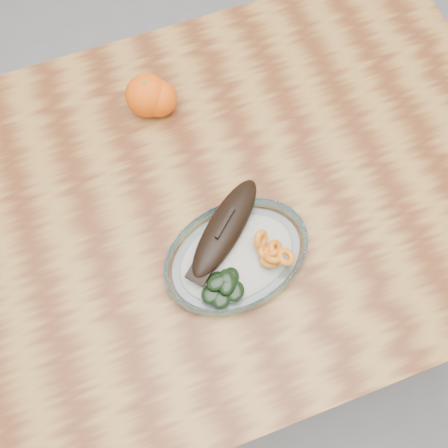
% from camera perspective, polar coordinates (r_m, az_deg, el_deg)
% --- Properties ---
extents(ground, '(3.00, 3.00, 0.00)m').
position_cam_1_polar(ground, '(1.71, -0.94, -8.38)').
color(ground, slate).
rests_on(ground, ground).
extents(dining_table, '(1.20, 0.80, 0.75)m').
position_cam_1_polar(dining_table, '(1.09, -1.46, 0.28)').
color(dining_table, '#612F16').
rests_on(dining_table, ground).
extents(plated_meal, '(0.53, 0.53, 0.08)m').
position_cam_1_polar(plated_meal, '(0.94, 1.25, -3.11)').
color(plated_meal, white).
rests_on(plated_meal, dining_table).
extents(orange_left, '(0.08, 0.08, 0.08)m').
position_cam_1_polar(orange_left, '(1.07, -7.82, 12.82)').
color(orange_left, '#FF4405').
rests_on(orange_left, dining_table).
extents(orange_right, '(0.07, 0.07, 0.07)m').
position_cam_1_polar(orange_right, '(1.07, -6.68, 12.55)').
color(orange_right, '#FF4405').
rests_on(orange_right, dining_table).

